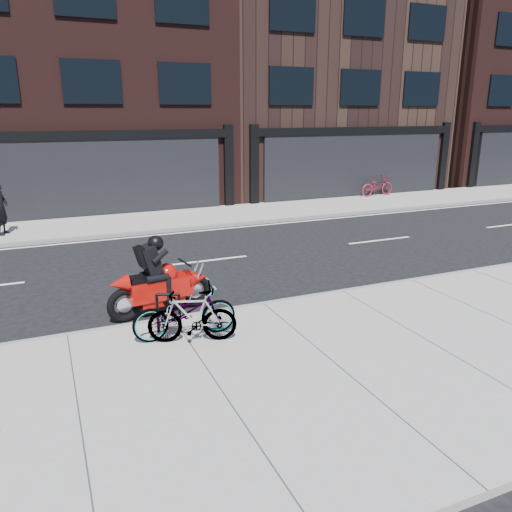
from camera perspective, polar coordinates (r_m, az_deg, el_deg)
name	(u,v)px	position (r m, az deg, el deg)	size (l,w,h in m)	color
ground	(232,282)	(12.58, -2.78, -2.95)	(120.00, 120.00, 0.00)	black
sidewalk_near	(339,370)	(8.44, 9.50, -12.76)	(60.00, 6.00, 0.13)	gray
sidewalk_far	(162,220)	(19.77, -10.69, 4.05)	(60.00, 3.50, 0.13)	gray
building_center	(76,40)	(25.93, -19.85, 22.21)	(12.00, 10.00, 14.50)	black
building_mideast	(308,71)	(29.36, 6.00, 20.24)	(12.00, 10.00, 12.50)	black
building_east	(473,73)	(36.68, 23.59, 18.61)	(10.00, 10.00, 13.00)	black
bike_rack	(168,309)	(9.44, -9.98, -6.04)	(0.43, 0.21, 0.77)	black
bicycle_front	(185,311)	(9.20, -8.16, -6.28)	(0.66, 1.90, 1.00)	gray
bicycle_rear	(192,317)	(9.01, -7.31, -6.90)	(0.45, 1.59, 0.95)	gray
motorcycle	(165,281)	(10.62, -10.38, -2.88)	(2.30, 0.71, 1.72)	black
pedestrian	(0,208)	(18.73, -27.17, 4.90)	(0.66, 0.43, 1.81)	black
bicycle_far	(377,186)	(25.43, 13.68, 7.80)	(0.65, 1.87, 0.98)	maroon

